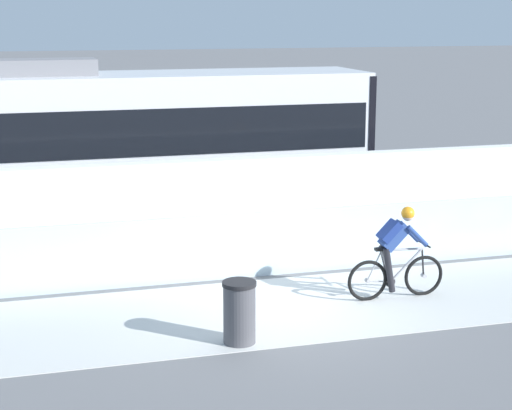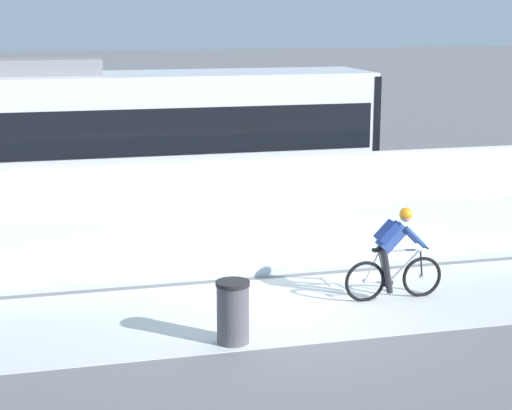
# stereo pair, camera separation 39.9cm
# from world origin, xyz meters

# --- Properties ---
(ground_plane) EXTENTS (200.00, 200.00, 0.00)m
(ground_plane) POSITION_xyz_m (0.00, 0.00, 0.00)
(ground_plane) COLOR slate
(bike_path_deck) EXTENTS (32.00, 3.20, 0.01)m
(bike_path_deck) POSITION_xyz_m (0.00, 0.00, 0.01)
(bike_path_deck) COLOR silver
(bike_path_deck) RESTS_ON ground
(glass_parapet) EXTENTS (32.00, 0.05, 1.23)m
(glass_parapet) POSITION_xyz_m (0.00, 1.85, 0.61)
(glass_parapet) COLOR silver
(glass_parapet) RESTS_ON ground
(concrete_barrier_wall) EXTENTS (32.00, 0.36, 1.94)m
(concrete_barrier_wall) POSITION_xyz_m (0.00, 3.65, 0.97)
(concrete_barrier_wall) COLOR white
(concrete_barrier_wall) RESTS_ON ground
(tram_rail_near) EXTENTS (32.00, 0.08, 0.01)m
(tram_rail_near) POSITION_xyz_m (0.00, 6.13, 0.00)
(tram_rail_near) COLOR #595654
(tram_rail_near) RESTS_ON ground
(tram_rail_far) EXTENTS (32.00, 0.08, 0.01)m
(tram_rail_far) POSITION_xyz_m (0.00, 7.57, 0.00)
(tram_rail_far) COLOR #595654
(tram_rail_far) RESTS_ON ground
(tram) EXTENTS (11.06, 2.54, 3.81)m
(tram) POSITION_xyz_m (-1.55, 6.85, 1.89)
(tram) COLOR silver
(tram) RESTS_ON ground
(cyclist_on_bike) EXTENTS (1.77, 0.58, 1.61)m
(cyclist_on_bike) POSITION_xyz_m (1.98, -0.00, 0.80)
(cyclist_on_bike) COLOR black
(cyclist_on_bike) RESTS_ON ground
(trash_bin) EXTENTS (0.51, 0.51, 0.96)m
(trash_bin) POSITION_xyz_m (-1.12, -1.25, 0.48)
(trash_bin) COLOR #47474C
(trash_bin) RESTS_ON ground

